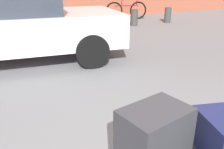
{
  "coord_description": "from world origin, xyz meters",
  "views": [
    {
      "loc": [
        -0.97,
        -0.78,
        1.57
      ],
      "look_at": [
        0.0,
        1.2,
        0.69
      ],
      "focal_mm": 38.24,
      "sensor_mm": 36.0,
      "label": 1
    }
  ],
  "objects_px": {
    "parked_car": "(6,24)",
    "bicycle_leaning": "(126,10)",
    "bollard_kerb_mid": "(134,18)",
    "bollard_kerb_far": "(168,15)",
    "bollard_kerb_near": "(94,21)"
  },
  "relations": [
    {
      "from": "bollard_kerb_near",
      "to": "bollard_kerb_far",
      "type": "height_order",
      "value": "same"
    },
    {
      "from": "parked_car",
      "to": "bicycle_leaning",
      "type": "bearing_deg",
      "value": 38.79
    },
    {
      "from": "bicycle_leaning",
      "to": "bollard_kerb_mid",
      "type": "distance_m",
      "value": 1.52
    },
    {
      "from": "parked_car",
      "to": "bollard_kerb_mid",
      "type": "height_order",
      "value": "parked_car"
    },
    {
      "from": "bicycle_leaning",
      "to": "bollard_kerb_far",
      "type": "xyz_separation_m",
      "value": [
        1.04,
        -1.44,
        -0.09
      ]
    },
    {
      "from": "bicycle_leaning",
      "to": "bollard_kerb_far",
      "type": "bearing_deg",
      "value": -54.08
    },
    {
      "from": "parked_car",
      "to": "bollard_kerb_near",
      "type": "bearing_deg",
      "value": 41.32
    },
    {
      "from": "bollard_kerb_far",
      "to": "bollard_kerb_near",
      "type": "bearing_deg",
      "value": 180.0
    },
    {
      "from": "bollard_kerb_mid",
      "to": "bollard_kerb_far",
      "type": "relative_size",
      "value": 1.0
    },
    {
      "from": "bollard_kerb_near",
      "to": "bollard_kerb_far",
      "type": "xyz_separation_m",
      "value": [
        3.1,
        0.0,
        0.0
      ]
    },
    {
      "from": "bollard_kerb_near",
      "to": "parked_car",
      "type": "bearing_deg",
      "value": -138.68
    },
    {
      "from": "bicycle_leaning",
      "to": "bollard_kerb_far",
      "type": "distance_m",
      "value": 1.78
    },
    {
      "from": "bollard_kerb_far",
      "to": "parked_car",
      "type": "bearing_deg",
      "value": -157.29
    },
    {
      "from": "bicycle_leaning",
      "to": "bollard_kerb_near",
      "type": "relative_size",
      "value": 2.99
    },
    {
      "from": "bicycle_leaning",
      "to": "bollard_kerb_far",
      "type": "height_order",
      "value": "bicycle_leaning"
    }
  ]
}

